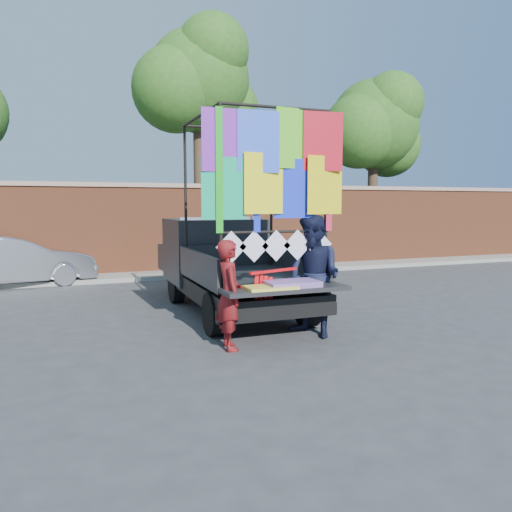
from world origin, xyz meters
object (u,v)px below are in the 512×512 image
object	(u,v)px
pickup_truck	(222,263)
sedan	(14,261)
woman	(229,295)
man	(314,276)

from	to	relation	value
pickup_truck	sedan	world-z (taller)	pickup_truck
pickup_truck	sedan	xyz separation A→B (m)	(-4.09, 4.08, -0.25)
sedan	woman	world-z (taller)	woman
sedan	man	size ratio (longest dim) A/B	2.02
pickup_truck	man	distance (m)	2.79
pickup_truck	woman	distance (m)	3.01
woman	man	bearing A→B (deg)	-77.66
woman	man	distance (m)	1.43
man	woman	bearing A→B (deg)	-107.94
sedan	woman	bearing A→B (deg)	-163.75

